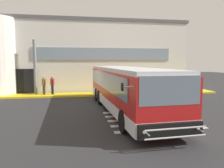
{
  "coord_description": "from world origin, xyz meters",
  "views": [
    {
      "loc": [
        -1.84,
        -14.81,
        3.03
      ],
      "look_at": [
        0.74,
        -0.16,
        1.5
      ],
      "focal_mm": 34.33,
      "sensor_mm": 36.0,
      "label": 1
    }
  ],
  "objects_px": {
    "entry_support_column": "(35,67)",
    "passenger_near_column": "(44,84)",
    "bus_main_foreground": "(126,90)",
    "passenger_by_doorway": "(52,84)"
  },
  "relations": [
    {
      "from": "entry_support_column",
      "to": "passenger_by_doorway",
      "type": "xyz_separation_m",
      "value": [
        1.52,
        -0.55,
        -1.51
      ]
    },
    {
      "from": "entry_support_column",
      "to": "bus_main_foreground",
      "type": "xyz_separation_m",
      "value": [
        6.55,
        -7.58,
        -1.25
      ]
    },
    {
      "from": "passenger_near_column",
      "to": "passenger_by_doorway",
      "type": "height_order",
      "value": "same"
    },
    {
      "from": "entry_support_column",
      "to": "passenger_near_column",
      "type": "relative_size",
      "value": 2.91
    },
    {
      "from": "bus_main_foreground",
      "to": "passenger_near_column",
      "type": "bearing_deg",
      "value": 129.38
    },
    {
      "from": "bus_main_foreground",
      "to": "passenger_near_column",
      "type": "relative_size",
      "value": 7.16
    },
    {
      "from": "entry_support_column",
      "to": "passenger_by_doorway",
      "type": "distance_m",
      "value": 2.21
    },
    {
      "from": "passenger_near_column",
      "to": "passenger_by_doorway",
      "type": "relative_size",
      "value": 1.0
    },
    {
      "from": "entry_support_column",
      "to": "bus_main_foreground",
      "type": "distance_m",
      "value": 10.1
    },
    {
      "from": "entry_support_column",
      "to": "bus_main_foreground",
      "type": "relative_size",
      "value": 0.41
    }
  ]
}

